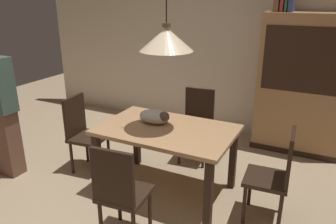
% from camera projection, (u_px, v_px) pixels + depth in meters
% --- Properties ---
extents(ground, '(10.00, 10.00, 0.00)m').
position_uv_depth(ground, '(127.00, 216.00, 3.26)').
color(ground, tan).
extents(back_wall, '(6.40, 0.10, 2.90)m').
position_uv_depth(back_wall, '(220.00, 37.00, 5.00)').
color(back_wall, beige).
rests_on(back_wall, ground).
extents(dining_table, '(1.40, 0.90, 0.75)m').
position_uv_depth(dining_table, '(167.00, 137.00, 3.47)').
color(dining_table, tan).
rests_on(dining_table, ground).
extents(chair_right_side, '(0.43, 0.43, 0.93)m').
position_uv_depth(chair_right_side, '(276.00, 173.00, 3.04)').
color(chair_right_side, black).
rests_on(chair_right_side, ground).
extents(chair_far_back, '(0.44, 0.44, 0.93)m').
position_uv_depth(chair_far_back, '(197.00, 122.00, 4.26)').
color(chair_far_back, black).
rests_on(chair_far_back, ground).
extents(chair_left_side, '(0.44, 0.44, 0.93)m').
position_uv_depth(chair_left_side, '(83.00, 130.00, 3.98)').
color(chair_left_side, black).
rests_on(chair_left_side, ground).
extents(chair_near_front, '(0.43, 0.43, 0.93)m').
position_uv_depth(chair_near_front, '(120.00, 190.00, 2.77)').
color(chair_near_front, black).
rests_on(chair_near_front, ground).
extents(cat_sleeping, '(0.39, 0.24, 0.16)m').
position_uv_depth(cat_sleeping, '(155.00, 116.00, 3.54)').
color(cat_sleeping, beige).
rests_on(cat_sleeping, dining_table).
extents(pendant_lamp, '(0.52, 0.52, 1.30)m').
position_uv_depth(pendant_lamp, '(166.00, 39.00, 3.12)').
color(pendant_lamp, beige).
extents(hutch_bookcase, '(1.12, 0.45, 1.85)m').
position_uv_depth(hutch_bookcase, '(301.00, 88.00, 4.38)').
color(hutch_bookcase, '#A87A4C').
rests_on(hutch_bookcase, ground).
extents(book_brown_thick, '(0.06, 0.24, 0.22)m').
position_uv_depth(book_brown_thick, '(278.00, 3.00, 4.19)').
color(book_brown_thick, brown).
rests_on(book_brown_thick, hutch_bookcase).
extents(book_red_tall, '(0.04, 0.22, 0.28)m').
position_uv_depth(book_red_tall, '(283.00, 0.00, 4.15)').
color(book_red_tall, '#B73833').
rests_on(book_red_tall, hutch_bookcase).
extents(book_green_slim, '(0.03, 0.20, 0.26)m').
position_uv_depth(book_green_slim, '(287.00, 1.00, 4.14)').
color(book_green_slim, '#427A4C').
rests_on(book_green_slim, hutch_bookcase).
extents(book_blue_wide, '(0.06, 0.24, 0.24)m').
position_uv_depth(book_blue_wide, '(292.00, 2.00, 4.12)').
color(book_blue_wide, '#384C93').
rests_on(book_blue_wide, hutch_bookcase).
extents(person_standing, '(0.36, 0.22, 1.60)m').
position_uv_depth(person_standing, '(1.00, 110.00, 3.79)').
color(person_standing, brown).
rests_on(person_standing, ground).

